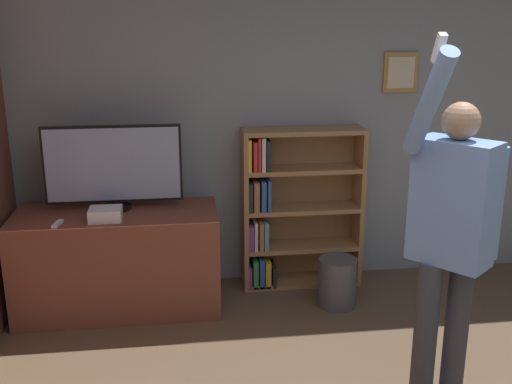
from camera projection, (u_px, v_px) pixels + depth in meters
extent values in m
cube|color=gray|center=(305.00, 120.00, 4.86)|extent=(6.63, 0.06, 2.70)
cube|color=#AD8942|center=(400.00, 72.00, 4.81)|extent=(0.28, 0.02, 0.32)
cube|color=beige|center=(401.00, 73.00, 4.80)|extent=(0.22, 0.01, 0.25)
cube|color=brown|center=(119.00, 261.00, 4.51)|extent=(1.49, 0.65, 0.76)
cylinder|color=black|center=(116.00, 207.00, 4.48)|extent=(0.22, 0.22, 0.03)
cylinder|color=black|center=(116.00, 202.00, 4.47)|extent=(0.06, 0.06, 0.05)
cube|color=black|center=(113.00, 164.00, 4.39)|extent=(1.00, 0.04, 0.57)
cube|color=#8C9EC6|center=(113.00, 165.00, 4.37)|extent=(0.97, 0.01, 0.54)
cube|color=white|center=(106.00, 214.00, 4.23)|extent=(0.23, 0.18, 0.09)
cube|color=white|center=(57.00, 224.00, 4.13)|extent=(0.06, 0.14, 0.02)
cube|color=#997047|center=(245.00, 211.00, 4.81)|extent=(0.04, 0.28, 1.31)
cube|color=#997047|center=(358.00, 206.00, 4.93)|extent=(0.04, 0.28, 1.31)
cube|color=#997047|center=(299.00, 203.00, 5.00)|extent=(0.98, 0.01, 1.31)
cube|color=#997047|center=(300.00, 280.00, 5.05)|extent=(0.90, 0.28, 0.04)
cube|color=#997047|center=(301.00, 246.00, 4.96)|extent=(0.90, 0.28, 0.04)
cube|color=#997047|center=(302.00, 208.00, 4.87)|extent=(0.90, 0.28, 0.04)
cube|color=#997047|center=(303.00, 169.00, 4.78)|extent=(0.90, 0.28, 0.04)
cube|color=#997047|center=(304.00, 131.00, 4.69)|extent=(0.90, 0.28, 0.04)
cube|color=#7A3889|center=(249.00, 274.00, 4.94)|extent=(0.03, 0.21, 0.18)
cube|color=#338447|center=(254.00, 270.00, 4.95)|extent=(0.04, 0.24, 0.24)
cube|color=#2D569E|center=(261.00, 270.00, 4.95)|extent=(0.04, 0.24, 0.24)
cube|color=gold|center=(267.00, 271.00, 4.95)|extent=(0.04, 0.21, 0.22)
cube|color=#232328|center=(273.00, 273.00, 4.97)|extent=(0.03, 0.22, 0.17)
cube|color=#7A3889|center=(250.00, 235.00, 4.86)|extent=(0.04, 0.25, 0.21)
cube|color=beige|center=(255.00, 233.00, 4.85)|extent=(0.03, 0.24, 0.24)
cube|color=#99663D|center=(260.00, 234.00, 4.85)|extent=(0.03, 0.22, 0.23)
cube|color=#5B8E99|center=(265.00, 234.00, 4.85)|extent=(0.03, 0.21, 0.23)
cube|color=#232328|center=(249.00, 195.00, 4.76)|extent=(0.03, 0.24, 0.24)
cube|color=#99663D|center=(255.00, 194.00, 4.77)|extent=(0.04, 0.26, 0.24)
cube|color=#2D569E|center=(262.00, 194.00, 4.77)|extent=(0.04, 0.23, 0.25)
cube|color=#2D569E|center=(268.00, 194.00, 4.76)|extent=(0.03, 0.22, 0.25)
cube|color=gold|center=(248.00, 154.00, 4.67)|extent=(0.02, 0.24, 0.25)
cube|color=red|center=(254.00, 155.00, 4.67)|extent=(0.03, 0.24, 0.23)
cube|color=red|center=(258.00, 153.00, 4.67)|extent=(0.02, 0.24, 0.26)
cube|color=beige|center=(262.00, 153.00, 4.66)|extent=(0.03, 0.20, 0.26)
cube|color=#232328|center=(267.00, 154.00, 4.69)|extent=(0.03, 0.26, 0.24)
cylinder|color=#383842|center=(425.00, 337.00, 3.32)|extent=(0.13, 0.13, 0.89)
cylinder|color=#383842|center=(456.00, 334.00, 3.34)|extent=(0.13, 0.13, 0.89)
cube|color=#6B93D1|center=(453.00, 203.00, 3.11)|extent=(0.43, 0.45, 0.66)
sphere|color=#9E7556|center=(461.00, 121.00, 2.99)|extent=(0.19, 0.19, 0.19)
cylinder|color=#6B93D1|center=(494.00, 203.00, 3.15)|extent=(0.09, 0.09, 0.61)
cylinder|color=#6B93D1|center=(429.00, 103.00, 2.82)|extent=(0.09, 0.42, 0.55)
cube|color=white|center=(439.00, 48.00, 2.69)|extent=(0.04, 0.09, 0.14)
cylinder|color=#4C4C51|center=(337.00, 282.00, 4.59)|extent=(0.29, 0.29, 0.38)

